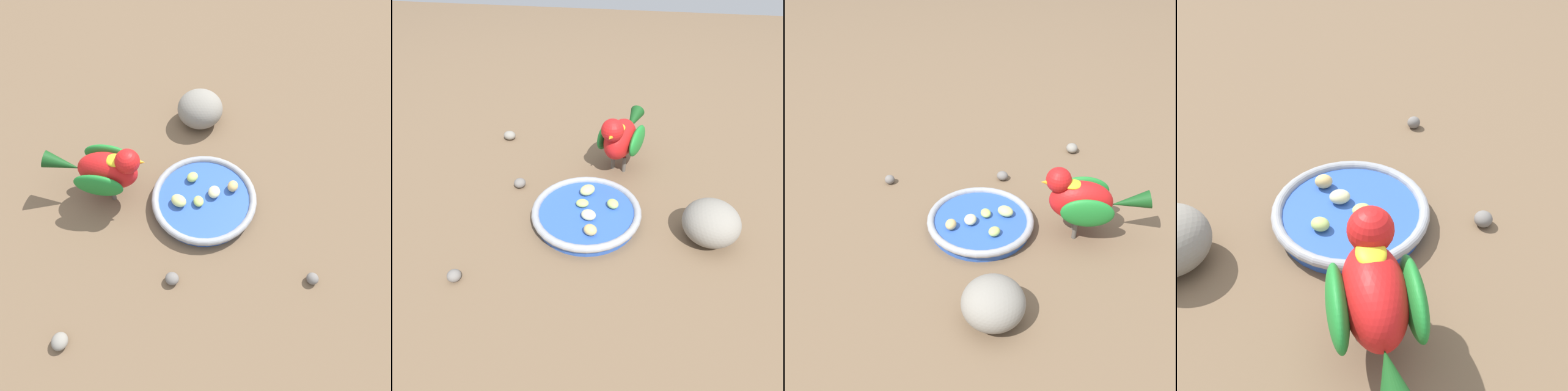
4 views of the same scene
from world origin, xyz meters
TOP-DOWN VIEW (x-y plane):
  - ground_plane at (0.00, 0.00)m, footprint 4.00×4.00m
  - feeding_bowl at (0.03, -0.01)m, footprint 0.21×0.21m
  - apple_piece_0 at (0.02, 0.01)m, footprint 0.03×0.03m
  - apple_piece_1 at (-0.02, -0.03)m, footprint 0.03×0.03m
  - apple_piece_2 at (0.01, 0.05)m, footprint 0.03×0.03m
  - apple_piece_3 at (0.03, -0.06)m, footprint 0.04×0.04m
  - apple_piece_4 at (0.04, -0.02)m, footprint 0.03×0.02m
  - parrot at (-0.01, -0.19)m, footprint 0.11×0.20m
  - pebble_1 at (0.20, 0.17)m, footprint 0.03×0.03m
  - pebble_2 at (0.18, -0.08)m, footprint 0.03×0.03m

SIDE VIEW (x-z plane):
  - ground_plane at x=0.00m, z-range 0.00..0.00m
  - pebble_1 at x=0.20m, z-range 0.00..0.02m
  - pebble_2 at x=0.18m, z-range 0.00..0.02m
  - feeding_bowl at x=0.03m, z-range 0.00..0.03m
  - apple_piece_4 at x=0.04m, z-range 0.02..0.03m
  - apple_piece_1 at x=-0.02m, z-range 0.02..0.04m
  - apple_piece_0 at x=0.02m, z-range 0.02..0.04m
  - apple_piece_3 at x=0.03m, z-range 0.02..0.04m
  - apple_piece_2 at x=0.01m, z-range 0.02..0.04m
  - parrot at x=-0.01m, z-range 0.01..0.15m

